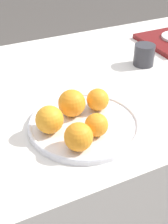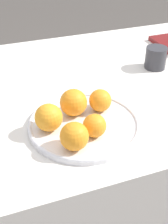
{
  "view_description": "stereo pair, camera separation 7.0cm",
  "coord_description": "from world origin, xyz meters",
  "px_view_note": "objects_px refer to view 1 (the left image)",
  "views": [
    {
      "loc": [
        -0.46,
        -0.84,
        1.3
      ],
      "look_at": [
        -0.15,
        -0.22,
        0.83
      ],
      "focal_mm": 50.0,
      "sensor_mm": 36.0,
      "label": 1
    },
    {
      "loc": [
        -0.39,
        -0.87,
        1.3
      ],
      "look_at": [
        -0.15,
        -0.22,
        0.83
      ],
      "focal_mm": 50.0,
      "sensor_mm": 36.0,
      "label": 2
    }
  ],
  "objects_px": {
    "orange_3": "(98,100)",
    "orange_1": "(79,137)",
    "orange_4": "(49,120)",
    "cup_1": "(144,55)",
    "fruit_platter": "(84,124)",
    "orange_2": "(96,125)",
    "orange_0": "(72,103)"
  },
  "relations": [
    {
      "from": "fruit_platter",
      "to": "orange_2",
      "type": "height_order",
      "value": "orange_2"
    },
    {
      "from": "orange_2",
      "to": "cup_1",
      "type": "relative_size",
      "value": 0.78
    },
    {
      "from": "fruit_platter",
      "to": "orange_3",
      "type": "xyz_separation_m",
      "value": [
        0.07,
        0.05,
        0.04
      ]
    },
    {
      "from": "fruit_platter",
      "to": "orange_4",
      "type": "relative_size",
      "value": 4.16
    },
    {
      "from": "orange_1",
      "to": "orange_3",
      "type": "bearing_deg",
      "value": 47.08
    },
    {
      "from": "orange_3",
      "to": "orange_1",
      "type": "bearing_deg",
      "value": -132.92
    },
    {
      "from": "orange_2",
      "to": "orange_4",
      "type": "relative_size",
      "value": 0.83
    },
    {
      "from": "fruit_platter",
      "to": "orange_1",
      "type": "relative_size",
      "value": 4.31
    },
    {
      "from": "orange_0",
      "to": "orange_1",
      "type": "bearing_deg",
      "value": -107.83
    },
    {
      "from": "orange_1",
      "to": "orange_4",
      "type": "xyz_separation_m",
      "value": [
        -0.04,
        0.1,
        0.0
      ]
    },
    {
      "from": "fruit_platter",
      "to": "orange_2",
      "type": "relative_size",
      "value": 5.02
    },
    {
      "from": "orange_1",
      "to": "orange_4",
      "type": "bearing_deg",
      "value": 111.96
    },
    {
      "from": "fruit_platter",
      "to": "orange_3",
      "type": "bearing_deg",
      "value": 34.66
    },
    {
      "from": "orange_4",
      "to": "orange_2",
      "type": "bearing_deg",
      "value": -32.71
    },
    {
      "from": "orange_0",
      "to": "cup_1",
      "type": "xyz_separation_m",
      "value": [
        0.38,
        0.2,
        -0.01
      ]
    },
    {
      "from": "orange_1",
      "to": "cup_1",
      "type": "height_order",
      "value": "orange_1"
    },
    {
      "from": "orange_1",
      "to": "orange_2",
      "type": "height_order",
      "value": "orange_1"
    },
    {
      "from": "orange_0",
      "to": "orange_3",
      "type": "bearing_deg",
      "value": -4.96
    },
    {
      "from": "fruit_platter",
      "to": "orange_3",
      "type": "relative_size",
      "value": 4.75
    },
    {
      "from": "orange_4",
      "to": "cup_1",
      "type": "xyz_separation_m",
      "value": [
        0.47,
        0.24,
        -0.01
      ]
    },
    {
      "from": "orange_2",
      "to": "cup_1",
      "type": "bearing_deg",
      "value": 40.27
    },
    {
      "from": "orange_4",
      "to": "fruit_platter",
      "type": "bearing_deg",
      "value": -5.3
    },
    {
      "from": "orange_1",
      "to": "cup_1",
      "type": "relative_size",
      "value": 0.9
    },
    {
      "from": "orange_2",
      "to": "orange_3",
      "type": "bearing_deg",
      "value": 60.38
    },
    {
      "from": "orange_2",
      "to": "orange_3",
      "type": "height_order",
      "value": "orange_3"
    },
    {
      "from": "orange_3",
      "to": "fruit_platter",
      "type": "bearing_deg",
      "value": -145.34
    },
    {
      "from": "fruit_platter",
      "to": "cup_1",
      "type": "xyz_separation_m",
      "value": [
        0.37,
        0.25,
        0.03
      ]
    },
    {
      "from": "cup_1",
      "to": "orange_4",
      "type": "bearing_deg",
      "value": -152.56
    },
    {
      "from": "fruit_platter",
      "to": "orange_4",
      "type": "height_order",
      "value": "orange_4"
    },
    {
      "from": "orange_0",
      "to": "orange_2",
      "type": "relative_size",
      "value": 1.26
    },
    {
      "from": "orange_2",
      "to": "cup_1",
      "type": "distance_m",
      "value": 0.48
    },
    {
      "from": "fruit_platter",
      "to": "orange_1",
      "type": "height_order",
      "value": "orange_1"
    }
  ]
}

